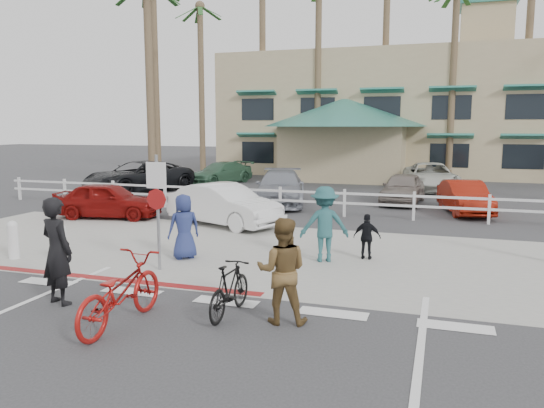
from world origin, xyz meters
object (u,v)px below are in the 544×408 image
(bike_black, at_px, (230,289))
(car_red_compact, at_px, (108,200))
(car_white_sedan, at_px, (224,205))
(bike_red, at_px, (120,292))
(sign_post, at_px, (158,207))

(bike_black, height_order, car_red_compact, car_red_compact)
(car_white_sedan, relative_size, car_red_compact, 1.11)
(bike_red, distance_m, bike_black, 1.80)
(bike_red, bearing_deg, car_white_sedan, -76.19)
(bike_black, distance_m, car_white_sedan, 8.37)
(bike_black, bearing_deg, car_red_compact, -42.29)
(bike_red, bearing_deg, sign_post, -68.94)
(bike_red, height_order, car_red_compact, car_red_compact)
(sign_post, xyz_separation_m, car_red_compact, (-5.20, 5.52, -0.81))
(car_white_sedan, bearing_deg, bike_red, -145.92)
(sign_post, xyz_separation_m, bike_black, (2.62, -2.21, -0.98))
(car_white_sedan, bearing_deg, car_red_compact, 111.04)
(sign_post, bearing_deg, car_red_compact, 133.29)
(sign_post, relative_size, bike_black, 1.87)
(sign_post, distance_m, car_white_sedan, 5.56)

